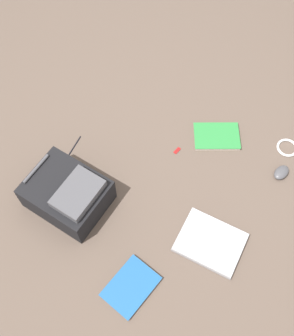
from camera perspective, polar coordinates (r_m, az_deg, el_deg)
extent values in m
plane|color=brown|center=(2.24, 0.18, -0.92)|extent=(4.08, 4.08, 0.00)
cube|color=black|center=(2.14, -10.76, -3.48)|extent=(0.39, 0.32, 0.17)
cube|color=#4C4C51|center=(2.01, -9.36, -3.41)|extent=(0.18, 0.24, 0.04)
cylinder|color=#4C4C51|center=(2.13, -14.83, -0.08)|extent=(0.02, 0.18, 0.02)
cube|color=#929296|center=(2.11, 8.58, -9.99)|extent=(0.34, 0.28, 0.02)
cube|color=#B7B7BC|center=(2.09, 8.64, -9.85)|extent=(0.33, 0.28, 0.01)
cube|color=silver|center=(2.03, -2.21, -15.82)|extent=(0.19, 0.25, 0.02)
cube|color=#1E5999|center=(2.02, -2.23, -15.75)|extent=(0.20, 0.26, 0.00)
cube|color=silver|center=(2.39, 9.42, 4.23)|extent=(0.30, 0.28, 0.02)
cube|color=#2D8C3F|center=(2.38, 9.45, 4.37)|extent=(0.31, 0.29, 0.00)
ellipsoid|color=#4C4C51|center=(2.34, 17.77, -0.58)|extent=(0.08, 0.11, 0.04)
torus|color=silver|center=(2.44, 18.48, 2.63)|extent=(0.12, 0.12, 0.01)
cylinder|color=black|center=(2.36, -9.85, 2.94)|extent=(0.03, 0.14, 0.01)
cube|color=#B21919|center=(2.32, 4.11, 2.40)|extent=(0.02, 0.05, 0.01)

